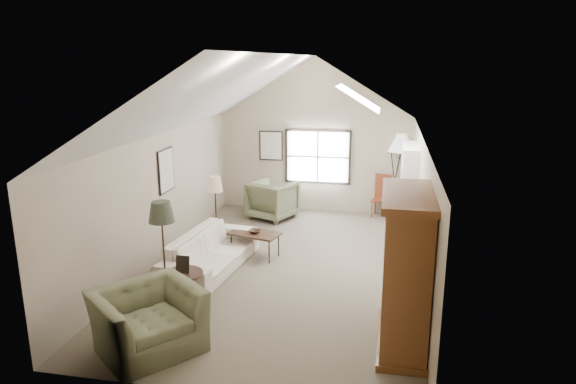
% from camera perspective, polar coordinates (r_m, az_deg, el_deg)
% --- Properties ---
extents(room_shell, '(5.01, 8.01, 4.00)m').
position_cam_1_polar(room_shell, '(9.31, -0.48, 10.22)').
color(room_shell, '#6F614F').
rests_on(room_shell, ground).
extents(window, '(1.72, 0.08, 1.42)m').
position_cam_1_polar(window, '(13.40, 3.33, 3.93)').
color(window, black).
rests_on(window, room_shell).
extents(skylight, '(0.80, 1.20, 0.52)m').
position_cam_1_polar(skylight, '(10.04, 7.99, 10.46)').
color(skylight, white).
rests_on(skylight, room_shell).
extents(wall_art, '(1.97, 3.71, 0.88)m').
position_cam_1_polar(wall_art, '(11.85, -7.54, 3.80)').
color(wall_art, black).
rests_on(wall_art, room_shell).
extents(armoire, '(0.60, 1.50, 2.20)m').
position_cam_1_polar(armoire, '(7.27, 12.91, -8.57)').
color(armoire, brown).
rests_on(armoire, ground).
extents(tv_alcove, '(0.32, 1.30, 2.10)m').
position_cam_1_polar(tv_alcove, '(11.06, 13.20, -0.30)').
color(tv_alcove, white).
rests_on(tv_alcove, ground).
extents(media_console, '(0.34, 1.18, 0.60)m').
position_cam_1_polar(media_console, '(11.30, 12.86, -4.47)').
color(media_console, '#382316').
rests_on(media_console, ground).
extents(tv_panel, '(0.05, 0.90, 0.55)m').
position_cam_1_polar(tv_panel, '(11.12, 13.03, -1.45)').
color(tv_panel, black).
rests_on(tv_panel, media_console).
extents(sofa, '(1.27, 2.62, 0.74)m').
position_cam_1_polar(sofa, '(9.90, -8.52, -6.58)').
color(sofa, silver).
rests_on(sofa, ground).
extents(armchair_near, '(1.76, 1.78, 0.87)m').
position_cam_1_polar(armchair_near, '(7.50, -15.29, -13.58)').
color(armchair_near, '#6A704E').
rests_on(armchair_near, ground).
extents(armchair_far, '(1.35, 1.36, 0.96)m').
position_cam_1_polar(armchair_far, '(12.92, -1.72, -0.88)').
color(armchair_far, '#5B6647').
rests_on(armchair_far, ground).
extents(coffee_table, '(1.11, 0.79, 0.51)m').
position_cam_1_polar(coffee_table, '(10.50, -3.68, -5.85)').
color(coffee_table, '#3A2218').
rests_on(coffee_table, ground).
extents(bowl, '(0.29, 0.29, 0.06)m').
position_cam_1_polar(bowl, '(10.41, -3.71, -4.37)').
color(bowl, '#392717').
rests_on(bowl, coffee_table).
extents(side_table, '(0.70, 0.70, 0.63)m').
position_cam_1_polar(side_table, '(8.52, -11.47, -10.72)').
color(side_table, '#392017').
rests_on(side_table, ground).
extents(side_chair, '(0.50, 0.50, 1.08)m').
position_cam_1_polar(side_chair, '(13.23, 10.30, -0.46)').
color(side_chair, maroon).
rests_on(side_chair, ground).
extents(tripod_lamp, '(0.78, 0.78, 2.18)m').
position_cam_1_polar(tripod_lamp, '(13.11, 12.29, 1.78)').
color(tripod_lamp, silver).
rests_on(tripod_lamp, ground).
extents(dark_lamp, '(0.47, 0.47, 1.76)m').
position_cam_1_polar(dark_lamp, '(8.62, -13.64, -6.46)').
color(dark_lamp, '#2A2D20').
rests_on(dark_lamp, ground).
extents(tan_lamp, '(0.35, 0.35, 1.58)m').
position_cam_1_polar(tan_lamp, '(10.93, -8.02, -2.19)').
color(tan_lamp, tan).
rests_on(tan_lamp, ground).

